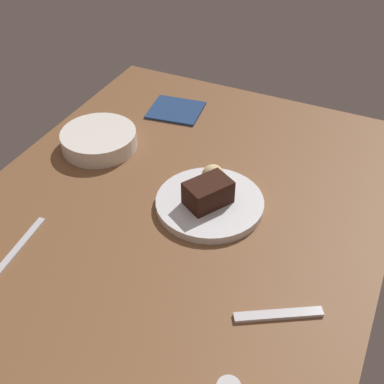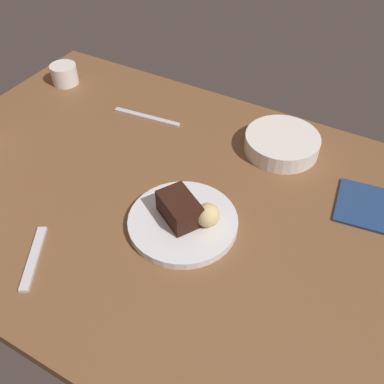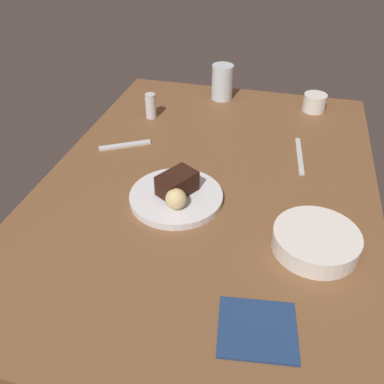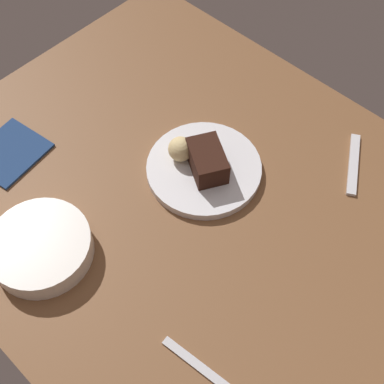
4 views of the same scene
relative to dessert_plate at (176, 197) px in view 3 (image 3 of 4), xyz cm
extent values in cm
cube|color=brown|center=(9.89, -6.00, -2.38)|extent=(120.00, 84.00, 3.00)
cylinder|color=silver|center=(0.00, 0.00, 0.00)|extent=(22.49, 22.49, 1.75)
cube|color=black|center=(0.82, -0.09, 3.46)|extent=(10.95, 9.88, 5.17)
sphere|color=#DBC184|center=(-4.86, -1.44, 3.32)|extent=(4.90, 4.90, 4.90)
cylinder|color=silver|center=(40.02, 19.95, 2.52)|extent=(3.46, 3.46, 6.79)
cylinder|color=silver|center=(40.02, 19.95, 6.51)|extent=(3.29, 3.29, 1.20)
cylinder|color=silver|center=(60.22, 0.55, 5.07)|extent=(7.39, 7.39, 11.89)
cylinder|color=white|center=(-8.70, -32.67, 1.25)|extent=(17.97, 17.97, 4.25)
cylinder|color=silver|center=(58.24, -31.18, 1.96)|extent=(7.54, 7.54, 5.66)
cube|color=silver|center=(20.54, 21.42, -0.53)|extent=(9.08, 13.88, 0.70)
cube|color=silver|center=(27.50, -28.05, -0.63)|extent=(19.04, 3.41, 0.50)
cube|color=navy|center=(-31.53, -23.54, -0.58)|extent=(13.88, 15.00, 0.60)
camera|label=1|loc=(73.72, 30.34, 69.28)|focal=47.58mm
camera|label=2|loc=(-30.42, 50.32, 66.73)|focal=40.70mm
camera|label=3|loc=(-75.28, -23.10, 60.98)|focal=38.65mm
camera|label=4|loc=(39.12, -45.00, 82.30)|focal=48.61mm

